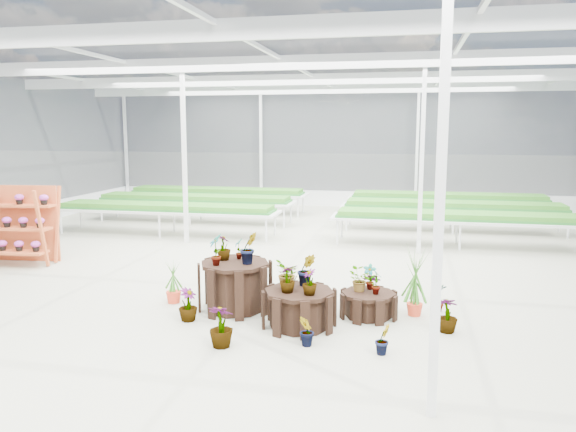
% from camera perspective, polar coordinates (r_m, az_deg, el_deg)
% --- Properties ---
extents(ground_plane, '(24.00, 24.00, 0.00)m').
position_cam_1_polar(ground_plane, '(10.51, -3.25, -7.70)').
color(ground_plane, gray).
rests_on(ground_plane, ground).
extents(greenhouse_shell, '(18.00, 24.00, 4.50)m').
position_cam_1_polar(greenhouse_shell, '(10.11, -3.36, 4.62)').
color(greenhouse_shell, white).
rests_on(greenhouse_shell, ground).
extents(steel_frame, '(18.00, 24.00, 4.50)m').
position_cam_1_polar(steel_frame, '(10.11, -3.36, 4.62)').
color(steel_frame, silver).
rests_on(steel_frame, ground).
extents(nursery_benches, '(16.00, 7.00, 0.84)m').
position_cam_1_polar(nursery_benches, '(17.32, 3.01, 0.29)').
color(nursery_benches, silver).
rests_on(nursery_benches, ground).
extents(plinth_tall, '(1.56, 1.56, 0.81)m').
position_cam_1_polar(plinth_tall, '(9.44, -5.38, -7.09)').
color(plinth_tall, black).
rests_on(plinth_tall, ground).
extents(plinth_mid, '(1.40, 1.40, 0.58)m').
position_cam_1_polar(plinth_mid, '(8.63, 1.15, -9.39)').
color(plinth_mid, black).
rests_on(plinth_mid, ground).
extents(plinth_low, '(1.13, 1.13, 0.40)m').
position_cam_1_polar(plinth_low, '(9.20, 8.18, -8.89)').
color(plinth_low, black).
rests_on(plinth_low, ground).
extents(shelf_rack, '(1.72, 1.02, 1.73)m').
position_cam_1_polar(shelf_rack, '(13.78, -25.85, -0.91)').
color(shelf_rack, '#B64D26').
rests_on(shelf_rack, ground).
extents(nursery_plants, '(4.91, 3.01, 1.34)m').
position_cam_1_polar(nursery_plants, '(9.03, 2.00, -6.90)').
color(nursery_plants, '#317020').
rests_on(nursery_plants, ground).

